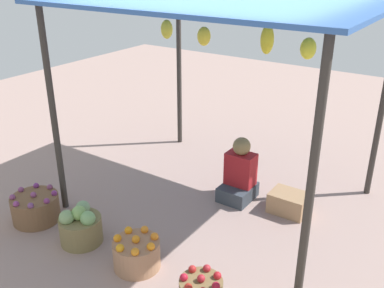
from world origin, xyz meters
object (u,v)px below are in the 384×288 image
(basket_cabbages, at_px, (81,227))
(basket_oranges, at_px, (137,253))
(vendor_person, at_px, (239,176))
(wooden_crate_near_vendor, at_px, (289,203))
(basket_purple_onions, at_px, (36,208))

(basket_cabbages, bearing_deg, basket_oranges, 1.68)
(vendor_person, xyz_separation_m, wooden_crate_near_vendor, (0.62, 0.04, -0.18))
(vendor_person, bearing_deg, basket_cabbages, -118.62)
(basket_purple_onions, distance_m, basket_oranges, 1.44)
(wooden_crate_near_vendor, bearing_deg, basket_oranges, -115.51)
(vendor_person, relative_size, basket_purple_onions, 1.52)
(basket_purple_onions, height_order, basket_cabbages, basket_cabbages)
(basket_oranges, bearing_deg, basket_purple_onions, -179.16)
(vendor_person, height_order, basket_purple_onions, vendor_person)
(basket_purple_onions, bearing_deg, wooden_crate_near_vendor, 37.33)
(vendor_person, height_order, wooden_crate_near_vendor, vendor_person)
(vendor_person, distance_m, basket_cabbages, 1.91)
(basket_cabbages, xyz_separation_m, wooden_crate_near_vendor, (1.54, 1.72, -0.06))
(vendor_person, relative_size, basket_oranges, 1.75)
(basket_oranges, bearing_deg, basket_cabbages, -178.32)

